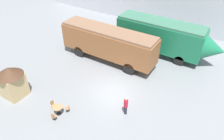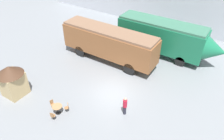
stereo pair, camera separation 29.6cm
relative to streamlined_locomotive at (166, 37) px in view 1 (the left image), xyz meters
The scene contains 9 objects.
ground_plane 9.13m from the streamlined_locomotive, 100.26° to the right, with size 80.00×80.00×0.00m, color gray.
streamlined_locomotive is the anchor object (origin of this frame).
passenger_coach_wooden 6.51m from the streamlined_locomotive, 138.11° to the right, with size 10.64×2.50×3.70m.
cafe_table_near 13.99m from the streamlined_locomotive, 106.38° to the right, with size 0.83×0.83×0.77m.
cafe_chair_0 14.06m from the streamlined_locomotive, 109.61° to the right, with size 0.38×0.36×0.87m.
cafe_chair_1 14.66m from the streamlined_locomotive, 104.71° to the right, with size 0.37×0.39×0.87m.
cafe_chair_2 13.31m from the streamlined_locomotive, 104.83° to the right, with size 0.40×0.40×0.87m.
visitor_person 10.52m from the streamlined_locomotive, 86.19° to the right, with size 0.34×0.34×1.75m.
ticket_kiosk 16.25m from the streamlined_locomotive, 122.85° to the right, with size 2.34×2.34×3.00m.
Camera 1 is at (7.90, -12.86, 13.36)m, focal length 35.00 mm.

